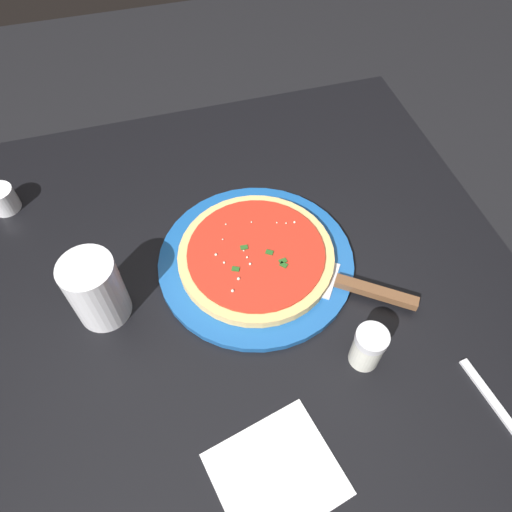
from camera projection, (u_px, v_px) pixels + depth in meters
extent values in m
plane|color=black|center=(239.00, 417.00, 1.41)|extent=(5.00, 5.00, 0.00)
cube|color=black|center=(473.00, 482.00, 0.96)|extent=(0.06, 0.06, 0.75)
cube|color=black|center=(50.00, 281.00, 1.25)|extent=(0.06, 0.06, 0.75)
cube|color=black|center=(339.00, 217.00, 1.38)|extent=(0.06, 0.06, 0.75)
cube|color=black|center=(226.00, 279.00, 0.79)|extent=(0.96, 0.88, 0.03)
cylinder|color=#195199|center=(256.00, 261.00, 0.79)|extent=(0.32, 0.32, 0.01)
cylinder|color=#DBB26B|center=(256.00, 256.00, 0.77)|extent=(0.26, 0.26, 0.02)
cylinder|color=red|center=(256.00, 252.00, 0.77)|extent=(0.22, 0.22, 0.00)
sphere|color=#EFEACC|center=(277.00, 223.00, 0.80)|extent=(0.00, 0.00, 0.00)
sphere|color=#EFEACC|center=(294.00, 222.00, 0.80)|extent=(0.00, 0.00, 0.00)
sphere|color=#EFEACC|center=(252.00, 222.00, 0.80)|extent=(0.00, 0.00, 0.00)
sphere|color=#EFEACC|center=(239.00, 279.00, 0.73)|extent=(0.00, 0.00, 0.00)
sphere|color=#EFEACC|center=(226.00, 262.00, 0.75)|extent=(0.00, 0.00, 0.00)
sphere|color=#EFEACC|center=(250.00, 264.00, 0.75)|extent=(0.00, 0.00, 0.00)
sphere|color=#EFEACC|center=(223.00, 239.00, 0.78)|extent=(0.00, 0.00, 0.00)
sphere|color=#EFEACC|center=(216.00, 255.00, 0.76)|extent=(0.00, 0.00, 0.00)
sphere|color=#EFEACC|center=(286.00, 223.00, 0.80)|extent=(0.00, 0.00, 0.00)
sphere|color=#EFEACC|center=(244.00, 251.00, 0.76)|extent=(0.00, 0.00, 0.00)
sphere|color=#EFEACC|center=(247.00, 258.00, 0.76)|extent=(0.00, 0.00, 0.00)
sphere|color=#EFEACC|center=(234.00, 291.00, 0.72)|extent=(0.00, 0.00, 0.00)
sphere|color=#EFEACC|center=(226.00, 224.00, 0.80)|extent=(0.00, 0.00, 0.00)
cube|color=#23561E|center=(244.00, 247.00, 0.77)|extent=(0.01, 0.01, 0.00)
cube|color=#23561E|center=(269.00, 252.00, 0.76)|extent=(0.01, 0.01, 0.00)
cube|color=#23561E|center=(236.00, 269.00, 0.74)|extent=(0.01, 0.01, 0.00)
cube|color=#23561E|center=(284.00, 265.00, 0.75)|extent=(0.01, 0.01, 0.00)
cube|color=#23561E|center=(283.00, 261.00, 0.75)|extent=(0.01, 0.01, 0.00)
cube|color=silver|center=(308.00, 274.00, 0.76)|extent=(0.11, 0.11, 0.00)
cube|color=brown|center=(376.00, 292.00, 0.74)|extent=(0.12, 0.09, 0.01)
cylinder|color=silver|center=(96.00, 290.00, 0.69)|extent=(0.08, 0.08, 0.12)
cylinder|color=silver|center=(2.00, 199.00, 0.84)|extent=(0.05, 0.05, 0.05)
cube|color=white|center=(276.00, 474.00, 0.60)|extent=(0.18, 0.17, 0.00)
cube|color=silver|center=(498.00, 407.00, 0.65)|extent=(0.03, 0.15, 0.00)
cylinder|color=silver|center=(367.00, 350.00, 0.67)|extent=(0.04, 0.04, 0.06)
cylinder|color=silver|center=(372.00, 338.00, 0.64)|extent=(0.05, 0.05, 0.01)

